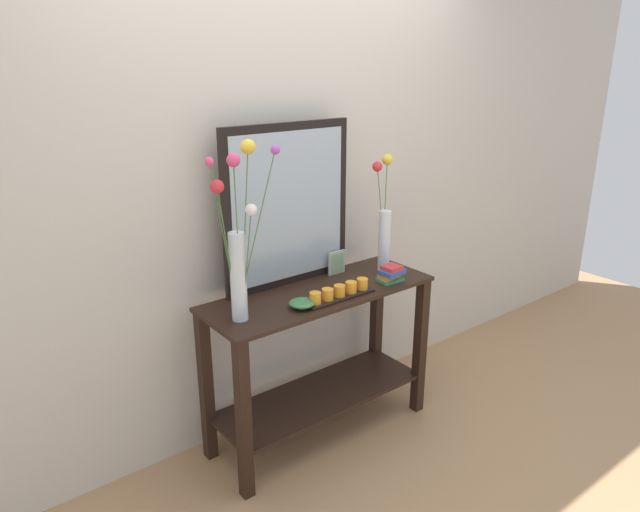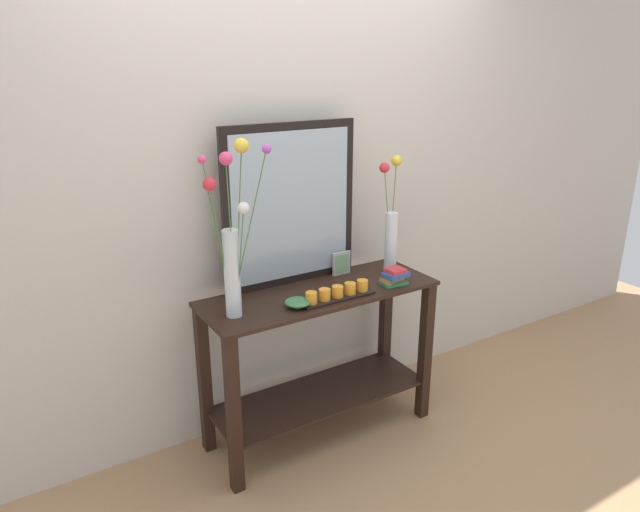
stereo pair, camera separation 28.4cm
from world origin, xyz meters
The scene contains 10 objects.
ground_plane centered at (0.00, 0.00, -0.01)m, with size 7.00×6.00×0.02m, color #A87F56.
wall_back centered at (0.00, 0.34, 1.35)m, with size 6.40×0.08×2.70m, color beige.
console_table centered at (0.00, 0.00, 0.50)m, with size 1.22×0.43×0.83m.
mirror_leaning centered at (-0.06, 0.19, 1.24)m, with size 0.73×0.03×0.82m.
tall_vase_left centered at (-0.48, -0.05, 1.17)m, with size 0.27×0.19×0.80m.
vase_right centered at (0.48, 0.05, 1.08)m, with size 0.18×0.16×0.62m.
candle_tray centered at (0.02, -0.13, 0.85)m, with size 0.39×0.09×0.07m.
picture_frame_small centered at (0.22, 0.14, 0.89)m, with size 0.11×0.01×0.13m.
decorative_bowl centered at (-0.19, -0.11, 0.85)m, with size 0.12×0.12×0.04m.
book_stack centered at (0.38, -0.12, 0.87)m, with size 0.14×0.11×0.09m.
Camera 1 is at (-1.65, -2.12, 1.94)m, focal length 32.52 mm.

